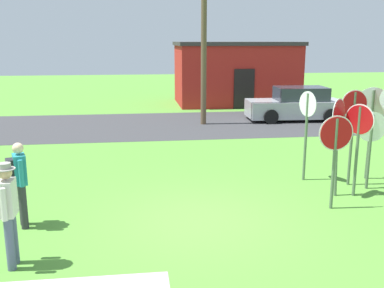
# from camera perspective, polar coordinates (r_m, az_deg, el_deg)

# --- Properties ---
(ground_plane) EXTENTS (80.00, 80.00, 0.00)m
(ground_plane) POSITION_cam_1_polar(r_m,az_deg,el_deg) (9.25, 0.69, -9.78)
(ground_plane) COLOR #518E33
(street_asphalt) EXTENTS (60.00, 6.40, 0.01)m
(street_asphalt) POSITION_cam_1_polar(r_m,az_deg,el_deg) (19.54, -3.72, 2.45)
(street_asphalt) COLOR #38383A
(street_asphalt) RESTS_ON ground
(building_background) EXTENTS (6.79, 4.45, 3.48)m
(building_background) POSITION_cam_1_polar(r_m,az_deg,el_deg) (26.17, 5.50, 8.95)
(building_background) COLOR #B2231E
(building_background) RESTS_ON ground
(utility_pole) EXTENTS (1.80, 0.24, 8.51)m
(utility_pole) POSITION_cam_1_polar(r_m,az_deg,el_deg) (19.38, 1.52, 15.56)
(utility_pole) COLOR brown
(utility_pole) RESTS_ON ground
(parked_car_on_street) EXTENTS (4.37, 2.16, 1.51)m
(parked_car_on_street) POSITION_cam_1_polar(r_m,az_deg,el_deg) (21.14, 13.04, 4.83)
(parked_car_on_street) COLOR #A5A8AD
(parked_car_on_street) RESTS_ON ground
(stop_sign_rear_right) EXTENTS (0.22, 0.62, 2.33)m
(stop_sign_rear_right) POSITION_cam_1_polar(r_m,az_deg,el_deg) (11.87, 14.31, 2.78)
(stop_sign_rear_right) COLOR #51664C
(stop_sign_rear_right) RESTS_ON ground
(stop_sign_center_cluster) EXTENTS (0.58, 0.57, 2.30)m
(stop_sign_center_cluster) POSITION_cam_1_polar(r_m,az_deg,el_deg) (10.85, 17.96, 1.71)
(stop_sign_center_cluster) COLOR #51664C
(stop_sign_center_cluster) RESTS_ON ground
(stop_sign_far_back) EXTENTS (0.72, 0.16, 1.92)m
(stop_sign_far_back) POSITION_cam_1_polar(r_m,az_deg,el_deg) (11.69, 21.67, 0.82)
(stop_sign_far_back) COLOR #51664C
(stop_sign_far_back) RESTS_ON ground
(stop_sign_leaning_right) EXTENTS (0.75, 0.07, 2.05)m
(stop_sign_leaning_right) POSITION_cam_1_polar(r_m,az_deg,el_deg) (9.99, 17.66, -0.25)
(stop_sign_leaning_right) COLOR #51664C
(stop_sign_leaning_right) RESTS_ON ground
(stop_sign_nearest) EXTENTS (0.83, 0.30, 2.42)m
(stop_sign_nearest) POSITION_cam_1_polar(r_m,az_deg,el_deg) (12.45, 21.74, 3.28)
(stop_sign_nearest) COLOR #51664C
(stop_sign_nearest) RESTS_ON ground
(stop_sign_rear_left) EXTENTS (0.69, 0.07, 2.41)m
(stop_sign_rear_left) POSITION_cam_1_polar(r_m,az_deg,el_deg) (11.77, 19.69, 2.69)
(stop_sign_rear_left) COLOR #51664C
(stop_sign_rear_left) RESTS_ON ground
(stop_sign_tallest) EXTENTS (0.40, 0.61, 2.18)m
(stop_sign_tallest) POSITION_cam_1_polar(r_m,az_deg,el_deg) (10.99, 20.28, 1.16)
(stop_sign_tallest) COLOR #51664C
(stop_sign_tallest) RESTS_ON ground
(person_in_blue) EXTENTS (0.32, 0.57, 1.74)m
(person_in_blue) POSITION_cam_1_polar(r_m,az_deg,el_deg) (7.73, -22.18, -7.64)
(person_in_blue) COLOR #4C5670
(person_in_blue) RESTS_ON ground
(person_in_teal) EXTENTS (0.43, 0.55, 1.69)m
(person_in_teal) POSITION_cam_1_polar(r_m,az_deg,el_deg) (9.29, -20.99, -4.13)
(person_in_teal) COLOR #2D2D33
(person_in_teal) RESTS_ON ground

